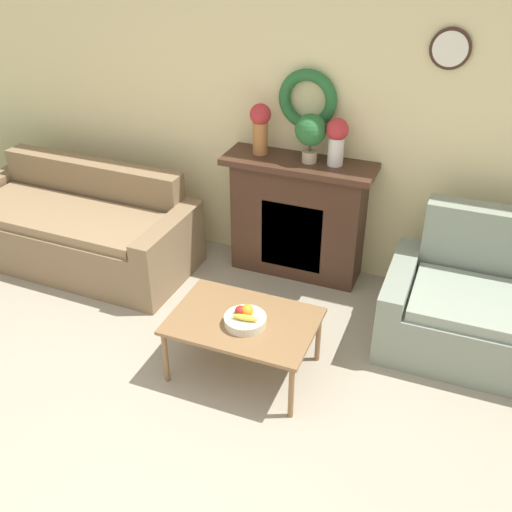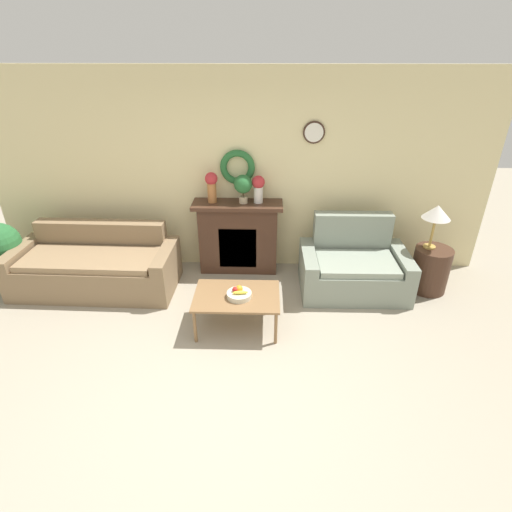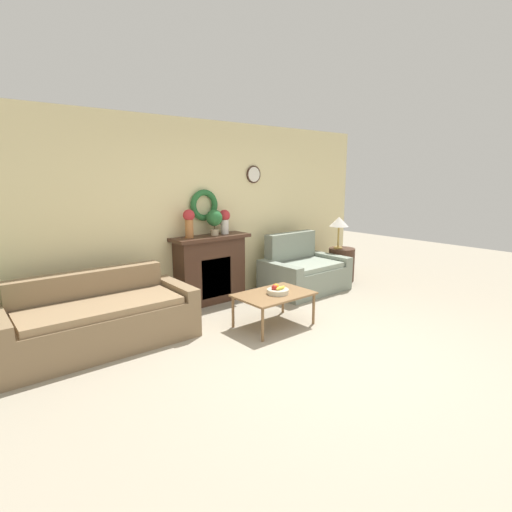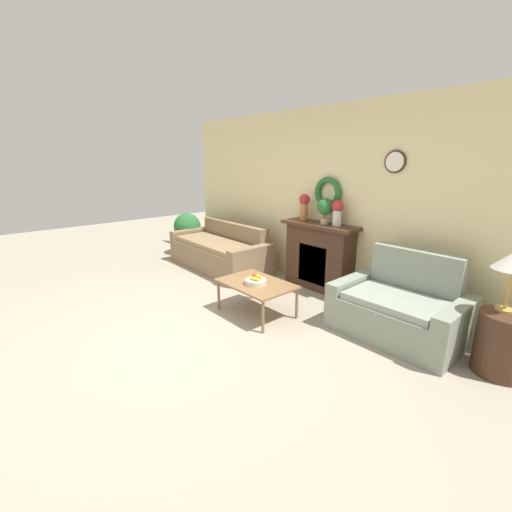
# 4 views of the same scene
# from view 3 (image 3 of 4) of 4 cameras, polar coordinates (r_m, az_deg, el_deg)

# --- Properties ---
(ground_plane) EXTENTS (16.00, 16.00, 0.00)m
(ground_plane) POSITION_cam_3_polar(r_m,az_deg,el_deg) (4.50, 11.58, -13.84)
(ground_plane) COLOR #9E937F
(wall_back) EXTENTS (6.80, 0.15, 2.70)m
(wall_back) POSITION_cam_3_polar(r_m,az_deg,el_deg) (6.09, -7.77, 6.17)
(wall_back) COLOR beige
(wall_back) RESTS_ON ground_plane
(fireplace) EXTENTS (1.21, 0.41, 1.03)m
(fireplace) POSITION_cam_3_polar(r_m,az_deg,el_deg) (6.06, -6.50, -1.83)
(fireplace) COLOR #42281C
(fireplace) RESTS_ON ground_plane
(couch_left) EXTENTS (2.10, 0.95, 0.81)m
(couch_left) POSITION_cam_3_polar(r_m,az_deg,el_deg) (4.88, -21.49, -8.54)
(couch_left) COLOR #846B4C
(couch_left) RESTS_ON ground_plane
(loveseat_right) EXTENTS (1.37, 0.91, 0.95)m
(loveseat_right) POSITION_cam_3_polar(r_m,az_deg,el_deg) (6.73, 6.74, -2.30)
(loveseat_right) COLOR gray
(loveseat_right) RESTS_ON ground_plane
(coffee_table) EXTENTS (0.95, 0.65, 0.43)m
(coffee_table) POSITION_cam_3_polar(r_m,az_deg,el_deg) (5.11, 2.57, -5.77)
(coffee_table) COLOR olive
(coffee_table) RESTS_ON ground_plane
(fruit_bowl) EXTENTS (0.28, 0.28, 0.12)m
(fruit_bowl) POSITION_cam_3_polar(r_m,az_deg,el_deg) (5.08, 3.09, -4.95)
(fruit_bowl) COLOR beige
(fruit_bowl) RESTS_ON coffee_table
(side_table_by_loveseat) EXTENTS (0.47, 0.47, 0.60)m
(side_table_by_loveseat) POSITION_cam_3_polar(r_m,az_deg,el_deg) (7.47, 12.09, -1.19)
(side_table_by_loveseat) COLOR #42281C
(side_table_by_loveseat) RESTS_ON ground_plane
(table_lamp) EXTENTS (0.34, 0.34, 0.57)m
(table_lamp) POSITION_cam_3_polar(r_m,az_deg,el_deg) (7.32, 11.77, 4.69)
(table_lamp) COLOR #B28E42
(table_lamp) RESTS_ON side_table_by_loveseat
(vase_on_mantel_left) EXTENTS (0.17, 0.17, 0.41)m
(vase_on_mantel_left) POSITION_cam_3_polar(r_m,az_deg,el_deg) (5.75, -9.55, 4.92)
(vase_on_mantel_left) COLOR #AD6B38
(vase_on_mantel_left) RESTS_ON fireplace
(vase_on_mantel_right) EXTENTS (0.17, 0.17, 0.37)m
(vase_on_mantel_right) POSITION_cam_3_polar(r_m,az_deg,el_deg) (6.09, -4.52, 5.17)
(vase_on_mantel_right) COLOR silver
(vase_on_mantel_right) RESTS_ON fireplace
(potted_plant_on_mantel) EXTENTS (0.24, 0.24, 0.38)m
(potted_plant_on_mantel) POSITION_cam_3_polar(r_m,az_deg,el_deg) (5.96, -5.98, 5.28)
(potted_plant_on_mantel) COLOR tan
(potted_plant_on_mantel) RESTS_ON fireplace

